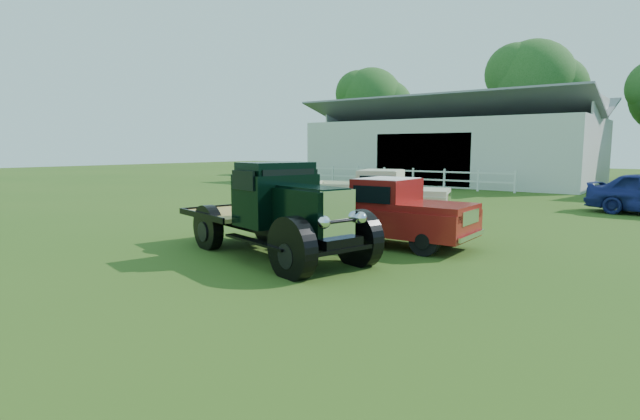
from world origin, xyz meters
The scene contains 8 objects.
ground centered at (0.00, 0.00, 0.00)m, with size 120.00×120.00×0.00m, color #2C4F14.
shed_left centered at (-7.00, 26.00, 2.80)m, with size 18.80×10.20×5.60m, color #B9B9B9, non-canonical shape.
fence_rail centered at (-8.00, 20.00, 0.60)m, with size 14.20×0.16×1.20m, color white, non-canonical shape.
tree_a centered at (-18.00, 33.00, 5.25)m, with size 6.30×6.30×10.50m, color #144413, non-canonical shape.
tree_b centered at (-4.00, 34.00, 5.75)m, with size 6.90×6.90×11.50m, color #144413, non-canonical shape.
vintage_flatbed centered at (-0.74, 0.71, 1.05)m, with size 5.30×2.10×2.10m, color black, non-canonical shape.
red_pickup centered at (0.54, 3.39, 0.84)m, with size 4.61×1.77×1.68m, color maroon, non-canonical shape.
white_pickup centered at (-1.32, 6.26, 0.84)m, with size 4.58×1.78×1.68m, color beige, non-canonical shape.
Camera 1 is at (6.79, -7.47, 2.41)m, focal length 28.00 mm.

